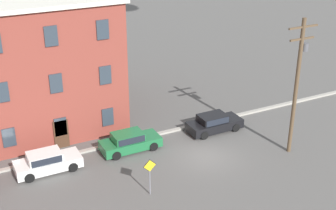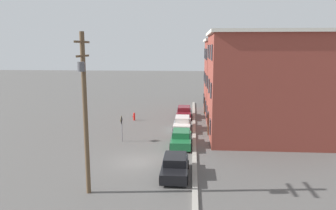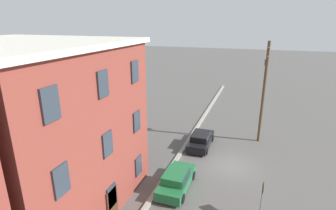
{
  "view_description": "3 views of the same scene",
  "coord_description": "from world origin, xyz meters",
  "px_view_note": "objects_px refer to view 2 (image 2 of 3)",
  "views": [
    {
      "loc": [
        -15.65,
        -24.71,
        17.07
      ],
      "look_at": [
        -1.43,
        3.22,
        3.02
      ],
      "focal_mm": 50.0,
      "sensor_mm": 36.0,
      "label": 1
    },
    {
      "loc": [
        24.53,
        4.25,
        8.99
      ],
      "look_at": [
        -0.24,
        2.4,
        4.57
      ],
      "focal_mm": 35.0,
      "sensor_mm": 36.0,
      "label": 2
    },
    {
      "loc": [
        -20.04,
        -1.53,
        11.55
      ],
      "look_at": [
        -1.57,
        4.98,
        5.26
      ],
      "focal_mm": 28.0,
      "sensor_mm": 36.0,
      "label": 3
    }
  ],
  "objects_px": {
    "car_white": "(182,123)",
    "car_black": "(175,165)",
    "car_maroon": "(184,112)",
    "car_green": "(181,138)",
    "fire_hydrant": "(134,116)",
    "caution_sign": "(122,125)",
    "utility_pole": "(85,106)"
  },
  "relations": [
    {
      "from": "car_white",
      "to": "car_black",
      "type": "xyz_separation_m",
      "value": [
        13.18,
        -0.09,
        0.0
      ]
    },
    {
      "from": "caution_sign",
      "to": "car_black",
      "type": "bearing_deg",
      "value": 34.33
    },
    {
      "from": "car_black",
      "to": "caution_sign",
      "type": "height_order",
      "value": "caution_sign"
    },
    {
      "from": "utility_pole",
      "to": "car_maroon",
      "type": "bearing_deg",
      "value": 166.71
    },
    {
      "from": "car_maroon",
      "to": "utility_pole",
      "type": "height_order",
      "value": "utility_pole"
    },
    {
      "from": "car_maroon",
      "to": "car_white",
      "type": "height_order",
      "value": "same"
    },
    {
      "from": "car_white",
      "to": "car_green",
      "type": "bearing_deg",
      "value": 0.94
    },
    {
      "from": "caution_sign",
      "to": "fire_hydrant",
      "type": "xyz_separation_m",
      "value": [
        -9.19,
        -0.45,
        -1.18
      ]
    },
    {
      "from": "car_maroon",
      "to": "car_green",
      "type": "xyz_separation_m",
      "value": [
        12.32,
        0.07,
        0.0
      ]
    },
    {
      "from": "caution_sign",
      "to": "utility_pole",
      "type": "xyz_separation_m",
      "value": [
        11.37,
        0.32,
        3.87
      ]
    },
    {
      "from": "car_maroon",
      "to": "car_black",
      "type": "bearing_deg",
      "value": -0.36
    },
    {
      "from": "car_white",
      "to": "car_black",
      "type": "distance_m",
      "value": 13.18
    },
    {
      "from": "caution_sign",
      "to": "utility_pole",
      "type": "relative_size",
      "value": 0.25
    },
    {
      "from": "car_green",
      "to": "car_black",
      "type": "xyz_separation_m",
      "value": [
        7.11,
        -0.19,
        0.0
      ]
    },
    {
      "from": "caution_sign",
      "to": "utility_pole",
      "type": "bearing_deg",
      "value": 1.63
    },
    {
      "from": "car_white",
      "to": "utility_pole",
      "type": "distance_m",
      "value": 17.9
    },
    {
      "from": "car_maroon",
      "to": "fire_hydrant",
      "type": "bearing_deg",
      "value": -71.07
    },
    {
      "from": "car_green",
      "to": "caution_sign",
      "type": "bearing_deg",
      "value": -100.13
    },
    {
      "from": "car_green",
      "to": "utility_pole",
      "type": "height_order",
      "value": "utility_pole"
    },
    {
      "from": "car_black",
      "to": "fire_hydrant",
      "type": "bearing_deg",
      "value": -160.87
    },
    {
      "from": "car_maroon",
      "to": "car_black",
      "type": "distance_m",
      "value": 19.43
    },
    {
      "from": "car_green",
      "to": "fire_hydrant",
      "type": "distance_m",
      "value": 11.95
    },
    {
      "from": "caution_sign",
      "to": "car_white",
      "type": "bearing_deg",
      "value": 131.78
    },
    {
      "from": "utility_pole",
      "to": "fire_hydrant",
      "type": "distance_m",
      "value": 21.18
    },
    {
      "from": "utility_pole",
      "to": "car_green",
      "type": "bearing_deg",
      "value": 152.34
    },
    {
      "from": "car_green",
      "to": "car_black",
      "type": "relative_size",
      "value": 1.0
    },
    {
      "from": "car_black",
      "to": "fire_hydrant",
      "type": "distance_m",
      "value": 18.34
    },
    {
      "from": "car_green",
      "to": "fire_hydrant",
      "type": "xyz_separation_m",
      "value": [
        -10.22,
        -6.2,
        -0.27
      ]
    },
    {
      "from": "car_green",
      "to": "fire_hydrant",
      "type": "height_order",
      "value": "car_green"
    },
    {
      "from": "car_white",
      "to": "car_green",
      "type": "distance_m",
      "value": 6.07
    },
    {
      "from": "car_maroon",
      "to": "caution_sign",
      "type": "xyz_separation_m",
      "value": [
        11.29,
        -5.68,
        0.91
      ]
    },
    {
      "from": "caution_sign",
      "to": "utility_pole",
      "type": "distance_m",
      "value": 12.01
    }
  ]
}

